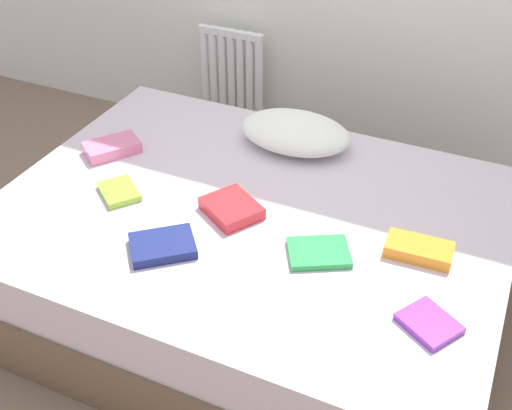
{
  "coord_description": "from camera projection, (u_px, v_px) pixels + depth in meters",
  "views": [
    {
      "loc": [
        0.84,
        -1.8,
        1.99
      ],
      "look_at": [
        0.0,
        0.05,
        0.48
      ],
      "focal_mm": 44.46,
      "sensor_mm": 36.0,
      "label": 1
    }
  ],
  "objects": [
    {
      "name": "textbook_orange",
      "position": [
        419.0,
        250.0,
        2.24
      ],
      "size": [
        0.24,
        0.14,
        0.05
      ],
      "primitive_type": "cube",
      "rotation": [
        0.0,
        0.0,
        0.05
      ],
      "color": "orange",
      "rests_on": "bed"
    },
    {
      "name": "textbook_purple",
      "position": [
        429.0,
        323.0,
        1.98
      ],
      "size": [
        0.22,
        0.21,
        0.02
      ],
      "primitive_type": "cube",
      "rotation": [
        0.0,
        0.0,
        -0.56
      ],
      "color": "purple",
      "rests_on": "bed"
    },
    {
      "name": "textbook_navy",
      "position": [
        163.0,
        246.0,
        2.27
      ],
      "size": [
        0.28,
        0.27,
        0.04
      ],
      "primitive_type": "cube",
      "rotation": [
        0.0,
        0.0,
        0.69
      ],
      "color": "navy",
      "rests_on": "bed"
    },
    {
      "name": "textbook_green",
      "position": [
        319.0,
        252.0,
        2.25
      ],
      "size": [
        0.27,
        0.25,
        0.02
      ],
      "primitive_type": "cube",
      "rotation": [
        0.0,
        0.0,
        0.5
      ],
      "color": "green",
      "rests_on": "bed"
    },
    {
      "name": "textbook_lime",
      "position": [
        119.0,
        192.0,
        2.54
      ],
      "size": [
        0.22,
        0.21,
        0.03
      ],
      "primitive_type": "cube",
      "rotation": [
        0.0,
        0.0,
        -0.67
      ],
      "color": "#8CC638",
      "rests_on": "bed"
    },
    {
      "name": "pillow",
      "position": [
        295.0,
        132.0,
        2.81
      ],
      "size": [
        0.5,
        0.34,
        0.14
      ],
      "primitive_type": "ellipsoid",
      "color": "white",
      "rests_on": "bed"
    },
    {
      "name": "textbook_red",
      "position": [
        232.0,
        208.0,
        2.44
      ],
      "size": [
        0.27,
        0.26,
        0.05
      ],
      "primitive_type": "cube",
      "rotation": [
        0.0,
        0.0,
        -0.55
      ],
      "color": "red",
      "rests_on": "bed"
    },
    {
      "name": "bed",
      "position": [
        251.0,
        256.0,
        2.63
      ],
      "size": [
        2.0,
        1.5,
        0.5
      ],
      "color": "brown",
      "rests_on": "ground"
    },
    {
      "name": "radiator",
      "position": [
        232.0,
        77.0,
        3.64
      ],
      "size": [
        0.39,
        0.04,
        0.57
      ],
      "color": "white",
      "rests_on": "ground"
    },
    {
      "name": "textbook_pink",
      "position": [
        112.0,
        147.0,
        2.79
      ],
      "size": [
        0.25,
        0.27,
        0.05
      ],
      "primitive_type": "cube",
      "rotation": [
        0.0,
        0.0,
        0.94
      ],
      "color": "pink",
      "rests_on": "bed"
    },
    {
      "name": "ground_plane",
      "position": [
        251.0,
        299.0,
        2.78
      ],
      "size": [
        8.0,
        8.0,
        0.0
      ],
      "primitive_type": "plane",
      "color": "#7F6651"
    }
  ]
}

